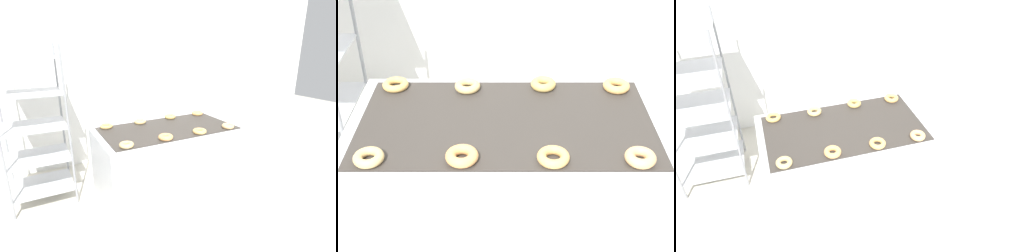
% 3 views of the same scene
% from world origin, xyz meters
% --- Properties ---
extents(ground_plane, '(14.00, 14.00, 0.00)m').
position_xyz_m(ground_plane, '(0.00, 0.00, 0.00)').
color(ground_plane, beige).
extents(wall_back, '(8.00, 0.05, 2.80)m').
position_xyz_m(wall_back, '(0.00, 2.12, 1.40)').
color(wall_back, white).
rests_on(wall_back, ground_plane).
extents(fryer_machine, '(1.52, 0.85, 0.86)m').
position_xyz_m(fryer_machine, '(0.00, 0.67, 0.43)').
color(fryer_machine, silver).
rests_on(fryer_machine, ground_plane).
extents(baking_rack_cart, '(0.65, 0.60, 1.74)m').
position_xyz_m(baking_rack_cart, '(-1.28, 1.34, 0.89)').
color(baking_rack_cart, gray).
rests_on(baking_rack_cart, ground_plane).
extents(glaze_bin, '(0.39, 0.29, 0.30)m').
position_xyz_m(glaze_bin, '(1.17, 0.71, 0.15)').
color(glaze_bin, silver).
rests_on(glaze_bin, ground_plane).
extents(donut_near_left, '(0.13, 0.13, 0.04)m').
position_xyz_m(donut_near_left, '(-0.58, 0.36, 0.88)').
color(donut_near_left, '#D7B570').
rests_on(donut_near_left, fryer_machine).
extents(donut_near_midleft, '(0.14, 0.14, 0.05)m').
position_xyz_m(donut_near_midleft, '(-0.19, 0.37, 0.89)').
color(donut_near_midleft, '#EBA65E').
rests_on(donut_near_midleft, fryer_machine).
extents(donut_near_midright, '(0.14, 0.14, 0.04)m').
position_xyz_m(donut_near_midright, '(0.20, 0.37, 0.88)').
color(donut_near_midright, '#E1AD5F').
rests_on(donut_near_midright, fryer_machine).
extents(donut_near_right, '(0.13, 0.13, 0.04)m').
position_xyz_m(donut_near_right, '(0.57, 0.36, 0.89)').
color(donut_near_right, '#E8B071').
rests_on(donut_near_right, fryer_machine).
extents(donut_far_left, '(0.14, 0.14, 0.04)m').
position_xyz_m(donut_far_left, '(-0.59, 0.99, 0.88)').
color(donut_far_left, '#E0AF5C').
rests_on(donut_far_left, fryer_machine).
extents(donut_far_midleft, '(0.13, 0.13, 0.04)m').
position_xyz_m(donut_far_midleft, '(-0.20, 0.97, 0.88)').
color(donut_far_midleft, '#D9B76F').
rests_on(donut_far_midleft, fryer_machine).
extents(donut_far_midright, '(0.13, 0.13, 0.04)m').
position_xyz_m(donut_far_midright, '(0.20, 0.99, 0.89)').
color(donut_far_midright, '#D6B15C').
rests_on(donut_far_midright, fryer_machine).
extents(donut_far_right, '(0.14, 0.14, 0.04)m').
position_xyz_m(donut_far_right, '(0.59, 0.97, 0.89)').
color(donut_far_right, '#EBAE5E').
rests_on(donut_far_right, fryer_machine).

